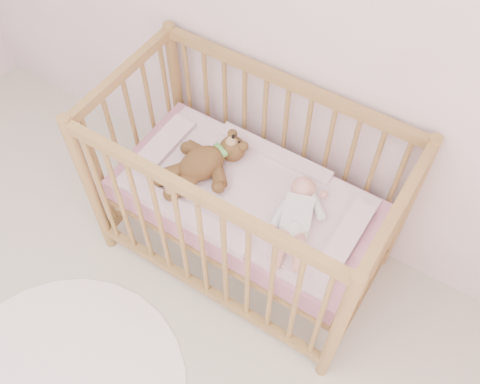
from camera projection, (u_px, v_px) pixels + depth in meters
The scene contains 5 objects.
crib at pixel (246, 199), 2.51m from camera, with size 1.36×0.76×1.00m, color #9C7142, non-canonical shape.
mattress at pixel (246, 201), 2.52m from camera, with size 1.22×0.62×0.13m, color #CC7F95.
blanket at pixel (246, 192), 2.46m from camera, with size 1.10×0.58×0.06m, color pink, non-canonical shape.
baby at pixel (298, 213), 2.30m from camera, with size 0.23×0.49×0.12m, color white, non-canonical shape.
teddy_bear at pixel (202, 163), 2.45m from camera, with size 0.35×0.50×0.14m, color brown, non-canonical shape.
Camera 1 is at (0.91, 0.38, 2.57)m, focal length 40.00 mm.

